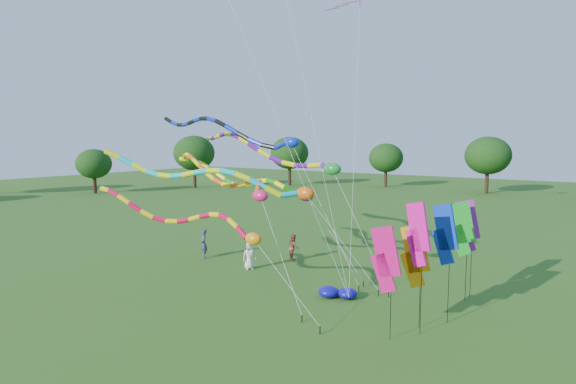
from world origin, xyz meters
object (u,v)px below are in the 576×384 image
Objects in this scene: blue_nylon_heap at (334,293)px; person_b at (204,244)px; tube_kite_red at (197,221)px; tube_kite_orange at (228,178)px; person_a at (249,256)px; person_c at (293,247)px.

person_b is at bearing 168.74° from blue_nylon_heap.
tube_kite_red is 4.38m from tube_kite_orange.
tube_kite_orange reaches higher than blue_nylon_heap.
tube_kite_red is 7.11× the size of person_a.
tube_kite_orange reaches higher than person_b.
blue_nylon_heap is at bearing 29.03° from tube_kite_orange.
person_a is at bearing 103.86° from tube_kite_red.
person_a is 3.92m from person_b.
person_a is 0.96× the size of person_c.
tube_kite_red reaches higher than person_c.
tube_kite_red is at bearing 144.35° from person_c.
tube_kite_orange is 6.60× the size of person_b.
blue_nylon_heap is 1.26× the size of person_a.
person_b reaches higher than person_c.
tube_kite_orange is 7.37× the size of person_c.
tube_kite_orange is 7.79m from blue_nylon_heap.
tube_kite_red is 9.60m from person_c.
person_c is (0.49, 5.25, -4.48)m from tube_kite_orange.
person_b is (-5.97, 6.39, -2.91)m from tube_kite_red.
person_b is at bearing 128.02° from tube_kite_red.
person_a is at bearing 119.79° from person_c.
tube_kite_orange is at bearing -174.78° from blue_nylon_heap.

